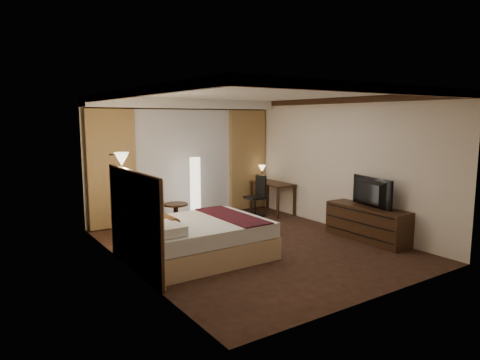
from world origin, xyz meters
TOP-DOWN VIEW (x-y plane):
  - floor at (0.00, 0.00)m, footprint 4.50×5.50m
  - ceiling at (0.00, 0.00)m, footprint 4.50×5.50m
  - back_wall at (0.00, 2.75)m, footprint 4.50×0.02m
  - left_wall at (-2.25, 0.00)m, footprint 0.02×5.50m
  - right_wall at (2.25, 0.00)m, footprint 0.02×5.50m
  - crown_molding at (0.00, 0.00)m, footprint 4.50×5.50m
  - soffit at (0.00, 2.50)m, footprint 4.50×0.50m
  - curtain_sheer at (0.00, 2.67)m, footprint 2.48×0.04m
  - curtain_left_drape at (-1.70, 2.61)m, footprint 1.00×0.14m
  - curtain_right_drape at (1.70, 2.61)m, footprint 1.00×0.14m
  - wall_sconce at (-2.09, 0.77)m, footprint 0.24×0.24m
  - bed at (-1.12, -0.06)m, footprint 2.14×1.67m
  - headboard at (-2.20, -0.06)m, footprint 0.12×1.97m
  - armchair at (-1.39, 1.66)m, footprint 0.92×0.90m
  - side_table at (-0.66, 1.79)m, footprint 0.50×0.50m
  - floor_lamp at (-0.02, 2.13)m, footprint 0.31×0.31m
  - desk at (1.95, 1.90)m, footprint 0.55×1.14m
  - desk_lamp at (1.95, 2.32)m, footprint 0.18×0.18m
  - office_chair at (1.39, 1.85)m, footprint 0.48×0.48m
  - dresser at (2.00, -0.93)m, footprint 0.50×1.66m
  - television at (1.97, -0.93)m, footprint 0.78×1.13m

SIDE VIEW (x-z plane):
  - floor at x=0.00m, z-range -0.01..0.01m
  - side_table at x=-0.66m, z-range 0.00..0.55m
  - bed at x=-1.12m, z-range 0.00..0.63m
  - dresser at x=2.00m, z-range 0.00..0.64m
  - armchair at x=-1.39m, z-range 0.00..0.71m
  - desk at x=1.95m, z-range 0.00..0.75m
  - office_chair at x=1.39m, z-range 0.00..0.97m
  - floor_lamp at x=-0.02m, z-range 0.00..1.45m
  - headboard at x=-2.20m, z-range 0.00..1.50m
  - desk_lamp at x=1.95m, z-range 0.75..1.09m
  - television at x=1.97m, z-range 0.87..1.01m
  - curtain_sheer at x=0.00m, z-range 0.02..2.48m
  - curtain_left_drape at x=-1.70m, z-range 0.02..2.48m
  - curtain_right_drape at x=1.70m, z-range 0.02..2.48m
  - back_wall at x=0.00m, z-range 0.00..2.70m
  - left_wall at x=-2.25m, z-range 0.00..2.70m
  - right_wall at x=2.25m, z-range 0.00..2.70m
  - wall_sconce at x=-2.09m, z-range 1.50..1.74m
  - soffit at x=0.00m, z-range 2.50..2.70m
  - crown_molding at x=0.00m, z-range 2.58..2.70m
  - ceiling at x=0.00m, z-range 2.70..2.71m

